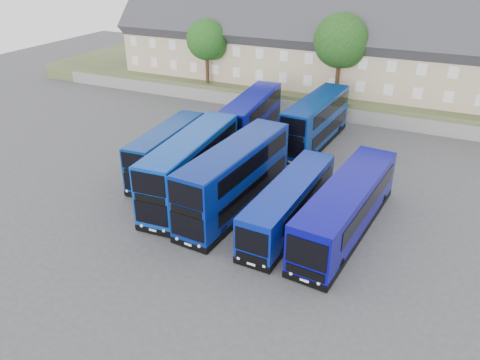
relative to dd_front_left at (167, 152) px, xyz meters
name	(u,v)px	position (x,y,z in m)	size (l,w,h in m)	color
ground	(212,217)	(6.79, -4.80, -1.94)	(120.00, 120.00, 0.00)	#45464A
retaining_wall	(313,110)	(6.79, 19.20, -1.19)	(70.00, 0.40, 1.50)	slate
earth_bank	(337,86)	(6.79, 29.20, -0.94)	(80.00, 20.00, 2.00)	#4C512D
terrace_row	(385,52)	(12.79, 25.20, 4.66)	(66.00, 10.40, 11.20)	tan
dd_front_left	(167,152)	(0.00, 0.00, 0.00)	(2.93, 10.08, 3.95)	navy
dd_front_mid	(191,168)	(3.85, -2.54, 0.42)	(3.59, 12.21, 4.79)	#08379E
dd_front_right	(235,179)	(7.67, -2.87, 0.45)	(3.64, 12.39, 4.86)	navy
dd_rear_left	(251,120)	(3.44, 9.53, 0.29)	(3.54, 11.58, 4.54)	#08109F
dd_rear_right	(316,122)	(9.31, 11.45, 0.32)	(3.39, 11.68, 4.58)	navy
coach_east_a	(289,204)	(11.99, -3.28, -0.37)	(2.99, 11.81, 3.20)	#071D8E
coach_east_b	(346,209)	(15.74, -2.60, -0.15)	(4.10, 13.54, 3.65)	#070787
tree_west	(208,41)	(-7.07, 20.30, 5.11)	(4.80, 4.80, 7.65)	#382314
tree_mid	(342,43)	(8.93, 20.80, 6.13)	(5.76, 5.76, 9.18)	#382314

